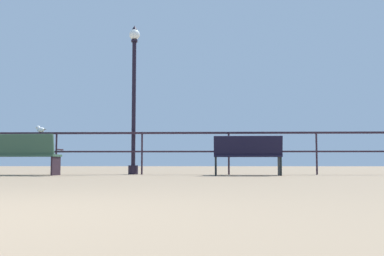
{
  "coord_description": "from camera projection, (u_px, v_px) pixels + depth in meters",
  "views": [
    {
      "loc": [
        1.57,
        -2.3,
        0.3
      ],
      "look_at": [
        1.24,
        8.1,
        1.09
      ],
      "focal_mm": 41.93,
      "sensor_mm": 36.0,
      "label": 1
    }
  ],
  "objects": [
    {
      "name": "seagull_on_rail",
      "position": [
        40.0,
        129.0,
        11.07
      ],
      "size": [
        0.34,
        0.23,
        0.17
      ],
      "color": "white",
      "rests_on": "pier_railing"
    },
    {
      "name": "bench_near_right",
      "position": [
        248.0,
        154.0,
        10.11
      ],
      "size": [
        1.54,
        0.72,
        0.89
      ],
      "color": "black",
      "rests_on": "ground_plane"
    },
    {
      "name": "pier_railing",
      "position": [
        142.0,
        143.0,
        10.95
      ],
      "size": [
        25.45,
        0.05,
        1.04
      ],
      "color": "#2B1B26",
      "rests_on": "ground_plane"
    },
    {
      "name": "lamppost_center",
      "position": [
        134.0,
        93.0,
        11.21
      ],
      "size": [
        0.27,
        0.27,
        3.75
      ],
      "color": "black",
      "rests_on": "ground_plane"
    },
    {
      "name": "bench_near_left",
      "position": [
        21.0,
        153.0,
        10.27
      ],
      "size": [
        1.75,
        0.82,
        0.93
      ],
      "color": "#30513D",
      "rests_on": "ground_plane"
    }
  ]
}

